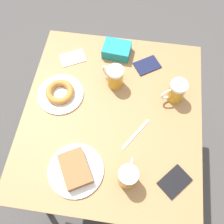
# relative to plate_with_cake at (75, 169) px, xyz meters

# --- Properties ---
(ground_plane) EXTENTS (8.00, 8.00, 0.00)m
(ground_plane) POSITION_rel_plate_with_cake_xyz_m (-0.11, -0.29, -0.78)
(ground_plane) COLOR #474442
(table) EXTENTS (0.84, 0.94, 0.76)m
(table) POSITION_rel_plate_with_cake_xyz_m (-0.11, -0.29, -0.09)
(table) COLOR #997044
(table) RESTS_ON ground_plane
(plate_with_cake) EXTENTS (0.24, 0.24, 0.05)m
(plate_with_cake) POSITION_rel_plate_with_cake_xyz_m (0.00, 0.00, 0.00)
(plate_with_cake) COLOR white
(plate_with_cake) RESTS_ON table
(plate_with_donut) EXTENTS (0.22, 0.22, 0.04)m
(plate_with_donut) POSITION_rel_plate_with_cake_xyz_m (0.15, -0.35, -0.00)
(plate_with_donut) COLOR white
(plate_with_donut) RESTS_ON table
(beer_mug_left) EXTENTS (0.11, 0.09, 0.12)m
(beer_mug_left) POSITION_rel_plate_with_cake_xyz_m (-0.10, -0.46, 0.04)
(beer_mug_left) COLOR #C68C23
(beer_mug_left) RESTS_ON table
(beer_mug_center) EXTENTS (0.11, 0.08, 0.12)m
(beer_mug_center) POSITION_rel_plate_with_cake_xyz_m (-0.40, -0.42, 0.04)
(beer_mug_center) COLOR #C68C23
(beer_mug_center) RESTS_ON table
(beer_mug_right) EXTENTS (0.08, 0.12, 0.12)m
(beer_mug_right) POSITION_rel_plate_with_cake_xyz_m (-0.22, 0.00, 0.04)
(beer_mug_right) COLOR #C68C23
(beer_mug_right) RESTS_ON table
(napkin_folded) EXTENTS (0.15, 0.13, 0.00)m
(napkin_folded) POSITION_rel_plate_with_cake_xyz_m (0.14, -0.58, -0.02)
(napkin_folded) COLOR white
(napkin_folded) RESTS_ON table
(fork) EXTENTS (0.11, 0.16, 0.00)m
(fork) POSITION_rel_plate_with_cake_xyz_m (-0.23, -0.20, -0.02)
(fork) COLOR silver
(fork) RESTS_ON table
(passport_near_edge) EXTENTS (0.15, 0.14, 0.01)m
(passport_near_edge) POSITION_rel_plate_with_cake_xyz_m (-0.25, -0.59, -0.02)
(passport_near_edge) COLOR #141938
(passport_near_edge) RESTS_ON table
(passport_far_edge) EXTENTS (0.15, 0.15, 0.01)m
(passport_far_edge) POSITION_rel_plate_with_cake_xyz_m (-0.42, -0.01, -0.02)
(passport_far_edge) COLOR black
(passport_far_edge) RESTS_ON table
(blue_pouch) EXTENTS (0.15, 0.12, 0.06)m
(blue_pouch) POSITION_rel_plate_with_cake_xyz_m (-0.09, -0.65, 0.01)
(blue_pouch) COLOR teal
(blue_pouch) RESTS_ON table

